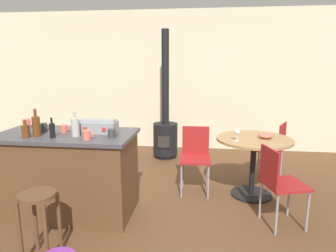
{
  "coord_description": "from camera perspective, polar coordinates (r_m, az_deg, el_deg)",
  "views": [
    {
      "loc": [
        0.5,
        -3.06,
        1.69
      ],
      "look_at": [
        0.06,
        0.43,
        0.95
      ],
      "focal_mm": 31.82,
      "sensor_mm": 36.0,
      "label": 1
    }
  ],
  "objects": [
    {
      "name": "cup_4",
      "position": [
        3.13,
        -10.7,
        -1.35
      ],
      "size": [
        0.12,
        0.08,
        0.09
      ],
      "color": "#383838",
      "rests_on": "kitchen_island"
    },
    {
      "name": "cup_2",
      "position": [
        3.1,
        -15.28,
        -1.68
      ],
      "size": [
        0.12,
        0.08,
        0.1
      ],
      "color": "#DB6651",
      "rests_on": "kitchen_island"
    },
    {
      "name": "ground_plane",
      "position": [
        3.54,
        -1.98,
        -16.67
      ],
      "size": [
        8.8,
        8.8,
        0.0
      ],
      "primitive_type": "plane",
      "color": "brown"
    },
    {
      "name": "wine_glass",
      "position": [
        3.7,
        13.11,
        -1.18
      ],
      "size": [
        0.07,
        0.07,
        0.14
      ],
      "color": "silver",
      "rests_on": "dining_table"
    },
    {
      "name": "toolbox",
      "position": [
        3.39,
        -13.27,
        -0.06
      ],
      "size": [
        0.42,
        0.22,
        0.15
      ],
      "color": "gray",
      "rests_on": "kitchen_island"
    },
    {
      "name": "folding_chair_near",
      "position": [
        4.63,
        19.46,
        -3.7
      ],
      "size": [
        0.53,
        0.53,
        0.85
      ],
      "color": "maroon",
      "rests_on": "ground_plane"
    },
    {
      "name": "wood_stove",
      "position": [
        5.37,
        -0.5,
        -0.54
      ],
      "size": [
        0.44,
        0.45,
        2.26
      ],
      "color": "black",
      "rests_on": "ground_plane"
    },
    {
      "name": "bottle_3",
      "position": [
        3.27,
        -17.35,
        -0.13
      ],
      "size": [
        0.08,
        0.08,
        0.26
      ],
      "color": "#B7B2AD",
      "rests_on": "kitchen_island"
    },
    {
      "name": "kitchen_island",
      "position": [
        3.59,
        -18.56,
        -8.59
      ],
      "size": [
        1.51,
        0.79,
        0.94
      ],
      "color": "brown",
      "rests_on": "ground_plane"
    },
    {
      "name": "cup_3",
      "position": [
        3.62,
        -22.69,
        -0.24
      ],
      "size": [
        0.12,
        0.08,
        0.1
      ],
      "color": "#383838",
      "rests_on": "kitchen_island"
    },
    {
      "name": "cup_0",
      "position": [
        3.51,
        -19.27,
        -0.46
      ],
      "size": [
        0.12,
        0.08,
        0.08
      ],
      "color": "#DB6651",
      "rests_on": "kitchen_island"
    },
    {
      "name": "bottle_2",
      "position": [
        3.28,
        -21.3,
        -0.72
      ],
      "size": [
        0.06,
        0.06,
        0.21
      ],
      "color": "black",
      "rests_on": "kitchen_island"
    },
    {
      "name": "folding_chair_far",
      "position": [
        3.97,
        5.26,
        -5.42
      ],
      "size": [
        0.41,
        0.41,
        0.86
      ],
      "color": "maroon",
      "rests_on": "ground_plane"
    },
    {
      "name": "cup_1",
      "position": [
        3.91,
        -25.43,
        0.43
      ],
      "size": [
        0.12,
        0.09,
        0.11
      ],
      "color": "#DB6651",
      "rests_on": "kitchen_island"
    },
    {
      "name": "back_wall",
      "position": [
        5.97,
        2.35,
        8.62
      ],
      "size": [
        8.0,
        0.1,
        2.7
      ],
      "primitive_type": "cube",
      "color": "beige",
      "rests_on": "ground_plane"
    },
    {
      "name": "wooden_stool",
      "position": [
        2.87,
        -23.51,
        -14.91
      ],
      "size": [
        0.31,
        0.31,
        0.61
      ],
      "color": "brown",
      "rests_on": "ground_plane"
    },
    {
      "name": "folding_chair_left",
      "position": [
        3.33,
        20.49,
        -9.77
      ],
      "size": [
        0.5,
        0.5,
        0.86
      ],
      "color": "maroon",
      "rests_on": "ground_plane"
    },
    {
      "name": "bottle_1",
      "position": [
        3.41,
        -25.6,
        -0.82
      ],
      "size": [
        0.08,
        0.08,
        0.18
      ],
      "color": "#603314",
      "rests_on": "kitchen_island"
    },
    {
      "name": "dining_table",
      "position": [
        3.95,
        16.07,
        -4.84
      ],
      "size": [
        0.94,
        0.94,
        0.77
      ],
      "color": "black",
      "rests_on": "ground_plane"
    },
    {
      "name": "serving_bowl",
      "position": [
        3.94,
        18.18,
        -1.74
      ],
      "size": [
        0.18,
        0.18,
        0.07
      ],
      "primitive_type": "ellipsoid",
      "color": "#DB6651",
      "rests_on": "dining_table"
    },
    {
      "name": "bottle_0",
      "position": [
        3.4,
        -23.92,
        0.01
      ],
      "size": [
        0.08,
        0.08,
        0.29
      ],
      "color": "#603314",
      "rests_on": "kitchen_island"
    }
  ]
}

